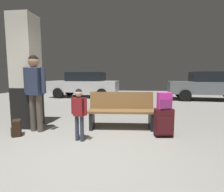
# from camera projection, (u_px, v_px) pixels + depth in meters

# --- Properties ---
(ground_plane) EXTENTS (18.00, 18.00, 0.10)m
(ground_plane) POSITION_uv_depth(u_px,v_px,m) (115.00, 111.00, 6.64)
(ground_plane) COLOR gray
(structural_pillar) EXTENTS (0.57, 0.57, 2.76)m
(structural_pillar) POSITION_uv_depth(u_px,v_px,m) (26.00, 73.00, 4.37)
(structural_pillar) COLOR black
(structural_pillar) RESTS_ON ground_plane
(bench) EXTENTS (1.63, 0.63, 0.89)m
(bench) POSITION_uv_depth(u_px,v_px,m) (121.00, 111.00, 4.31)
(bench) COLOR brown
(bench) RESTS_ON ground_plane
(suitcase) EXTENTS (0.40, 0.27, 0.60)m
(suitcase) POSITION_uv_depth(u_px,v_px,m) (164.00, 122.00, 3.70)
(suitcase) COLOR #471419
(suitcase) RESTS_ON ground_plane
(backpack_bright) EXTENTS (0.31, 0.24, 0.34)m
(backpack_bright) POSITION_uv_depth(u_px,v_px,m) (165.00, 101.00, 3.65)
(backpack_bright) COLOR #D833A5
(backpack_bright) RESTS_ON suitcase
(child) EXTENTS (0.34, 0.24, 1.04)m
(child) POSITION_uv_depth(u_px,v_px,m) (79.00, 109.00, 3.43)
(child) COLOR #33384C
(child) RESTS_ON ground_plane
(adult) EXTENTS (0.59, 0.28, 1.75)m
(adult) POSITION_uv_depth(u_px,v_px,m) (35.00, 85.00, 3.99)
(adult) COLOR brown
(adult) RESTS_ON ground_plane
(backpack_dark_floor) EXTENTS (0.29, 0.32, 0.34)m
(backpack_dark_floor) POSITION_uv_depth(u_px,v_px,m) (17.00, 128.00, 3.80)
(backpack_dark_floor) COLOR black
(backpack_dark_floor) RESTS_ON ground_plane
(parked_car_side) EXTENTS (4.26, 2.13, 1.51)m
(parked_car_side) POSITION_uv_depth(u_px,v_px,m) (209.00, 85.00, 9.37)
(parked_car_side) COLOR slate
(parked_car_side) RESTS_ON ground_plane
(parked_car_far) EXTENTS (4.19, 1.98, 1.51)m
(parked_car_far) POSITION_uv_depth(u_px,v_px,m) (85.00, 84.00, 10.66)
(parked_car_far) COLOR silver
(parked_car_far) RESTS_ON ground_plane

